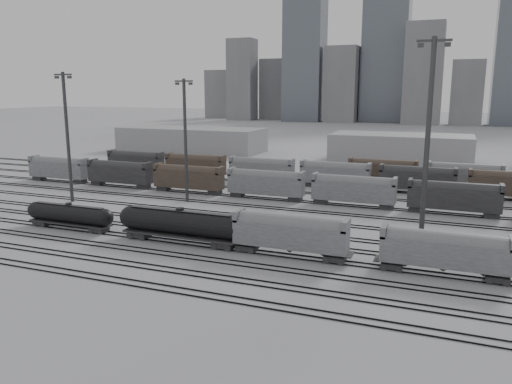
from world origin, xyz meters
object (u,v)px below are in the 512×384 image
(hopper_car_a, at_px, (290,232))
(hopper_car_b, at_px, (445,249))
(light_mast_c, at_px, (428,136))
(tank_car_b, at_px, (180,223))
(tank_car_a, at_px, (69,215))
(light_mast_a, at_px, (67,134))

(hopper_car_a, xyz_separation_m, hopper_car_b, (18.34, 0.00, -0.12))
(hopper_car_b, distance_m, light_mast_c, 17.86)
(tank_car_b, bearing_deg, hopper_car_a, -0.00)
(hopper_car_b, bearing_deg, light_mast_c, 103.66)
(tank_car_a, relative_size, light_mast_a, 0.65)
(light_mast_a, bearing_deg, hopper_car_a, -17.51)
(tank_car_b, height_order, light_mast_a, light_mast_a)
(hopper_car_b, bearing_deg, light_mast_a, 167.12)
(hopper_car_a, xyz_separation_m, light_mast_c, (15.12, 13.24, 11.42))
(hopper_car_a, xyz_separation_m, light_mast_a, (-48.18, 15.20, 9.47))
(hopper_car_a, height_order, light_mast_a, light_mast_a)
(hopper_car_a, bearing_deg, tank_car_b, 180.00)
(tank_car_b, relative_size, light_mast_a, 0.80)
(tank_car_b, distance_m, hopper_car_b, 34.21)
(tank_car_a, xyz_separation_m, hopper_car_b, (53.48, 0.00, 0.90))
(light_mast_a, xyz_separation_m, light_mast_c, (63.29, -1.96, 1.94))
(hopper_car_b, relative_size, light_mast_a, 0.59)
(tank_car_a, distance_m, hopper_car_a, 35.16)
(hopper_car_b, height_order, light_mast_a, light_mast_a)
(tank_car_a, height_order, hopper_car_b, hopper_car_b)
(light_mast_c, bearing_deg, tank_car_a, -165.24)
(hopper_car_b, xyz_separation_m, light_mast_c, (-3.22, 13.24, 11.54))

